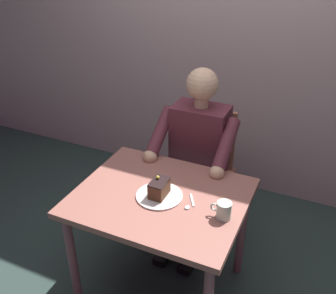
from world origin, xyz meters
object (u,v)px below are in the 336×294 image
object	(u,v)px
chair	(203,166)
dessert_spoon	(189,204)
dining_table	(161,208)
coffee_cup	(224,210)
cake_slice	(159,188)
seated_person	(195,159)

from	to	relation	value
chair	dessert_spoon	distance (m)	0.77
dining_table	coffee_cup	xyz separation A→B (m)	(-0.37, 0.04, 0.14)
cake_slice	dessert_spoon	world-z (taller)	cake_slice
seated_person	cake_slice	bearing A→B (deg)	89.66
seated_person	dining_table	bearing A→B (deg)	90.00
chair	coffee_cup	distance (m)	0.87
seated_person	cake_slice	size ratio (longest dim) A/B	10.08
chair	seated_person	xyz separation A→B (m)	(-0.00, 0.17, 0.16)
seated_person	dessert_spoon	size ratio (longest dim) A/B	9.02
dining_table	dessert_spoon	xyz separation A→B (m)	(-0.18, 0.01, 0.10)
dining_table	seated_person	size ratio (longest dim) A/B	0.74
dining_table	coffee_cup	bearing A→B (deg)	173.40
coffee_cup	dessert_spoon	size ratio (longest dim) A/B	0.80
dining_table	chair	world-z (taller)	chair
cake_slice	dessert_spoon	bearing A→B (deg)	-179.24
cake_slice	coffee_cup	world-z (taller)	cake_slice
dining_table	coffee_cup	distance (m)	0.40
dining_table	coffee_cup	size ratio (longest dim) A/B	8.32
seated_person	coffee_cup	distance (m)	0.69
dining_table	cake_slice	bearing A→B (deg)	78.89
chair	seated_person	distance (m)	0.23
cake_slice	seated_person	bearing A→B (deg)	-90.34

